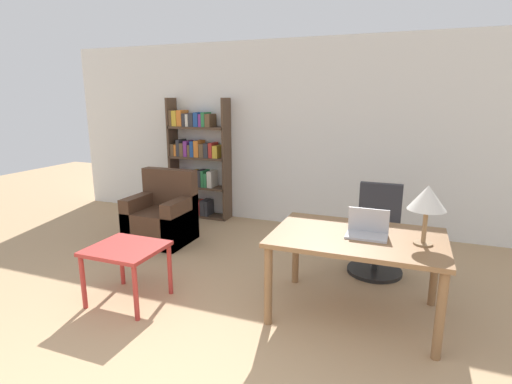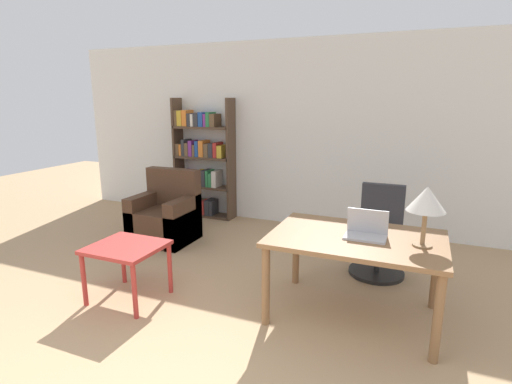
{
  "view_description": "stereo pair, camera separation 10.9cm",
  "coord_description": "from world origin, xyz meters",
  "px_view_note": "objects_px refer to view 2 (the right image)",
  "views": [
    {
      "loc": [
        1.45,
        -1.17,
        1.88
      ],
      "look_at": [
        0.09,
        2.35,
        0.99
      ],
      "focal_mm": 28.0,
      "sensor_mm": 36.0,
      "label": 1
    },
    {
      "loc": [
        1.55,
        -1.13,
        1.88
      ],
      "look_at": [
        0.09,
        2.35,
        0.99
      ],
      "focal_mm": 28.0,
      "sensor_mm": 36.0,
      "label": 2
    }
  ],
  "objects_px": {
    "table_lamp": "(427,200)",
    "side_table_blue": "(127,253)",
    "bookshelf": "(201,163)",
    "laptop": "(366,231)",
    "armchair": "(165,217)",
    "office_chair": "(379,237)",
    "desk": "(356,247)"
  },
  "relations": [
    {
      "from": "laptop",
      "to": "armchair",
      "type": "xyz_separation_m",
      "value": [
        -2.73,
        0.97,
        -0.47
      ]
    },
    {
      "from": "laptop",
      "to": "office_chair",
      "type": "height_order",
      "value": "laptop"
    },
    {
      "from": "table_lamp",
      "to": "armchair",
      "type": "distance_m",
      "value": 3.42
    },
    {
      "from": "side_table_blue",
      "to": "bookshelf",
      "type": "height_order",
      "value": "bookshelf"
    },
    {
      "from": "laptop",
      "to": "bookshelf",
      "type": "distance_m",
      "value": 3.61
    },
    {
      "from": "table_lamp",
      "to": "side_table_blue",
      "type": "xyz_separation_m",
      "value": [
        -2.53,
        -0.5,
        -0.65
      ]
    },
    {
      "from": "desk",
      "to": "side_table_blue",
      "type": "bearing_deg",
      "value": -165.43
    },
    {
      "from": "table_lamp",
      "to": "side_table_blue",
      "type": "relative_size",
      "value": 0.75
    },
    {
      "from": "laptop",
      "to": "bookshelf",
      "type": "xyz_separation_m",
      "value": [
        -2.88,
        2.18,
        0.07
      ]
    },
    {
      "from": "desk",
      "to": "laptop",
      "type": "relative_size",
      "value": 4.23
    },
    {
      "from": "desk",
      "to": "armchair",
      "type": "distance_m",
      "value": 2.86
    },
    {
      "from": "table_lamp",
      "to": "office_chair",
      "type": "xyz_separation_m",
      "value": [
        -0.42,
        1.06,
        -0.71
      ]
    },
    {
      "from": "laptop",
      "to": "side_table_blue",
      "type": "xyz_separation_m",
      "value": [
        -2.09,
        -0.54,
        -0.32
      ]
    },
    {
      "from": "table_lamp",
      "to": "side_table_blue",
      "type": "distance_m",
      "value": 2.66
    },
    {
      "from": "desk",
      "to": "office_chair",
      "type": "height_order",
      "value": "office_chair"
    },
    {
      "from": "armchair",
      "to": "side_table_blue",
      "type": "bearing_deg",
      "value": -66.89
    },
    {
      "from": "side_table_blue",
      "to": "armchair",
      "type": "relative_size",
      "value": 0.69
    },
    {
      "from": "desk",
      "to": "laptop",
      "type": "xyz_separation_m",
      "value": [
        0.07,
        0.01,
        0.14
      ]
    },
    {
      "from": "table_lamp",
      "to": "side_table_blue",
      "type": "bearing_deg",
      "value": -168.89
    },
    {
      "from": "side_table_blue",
      "to": "armchair",
      "type": "bearing_deg",
      "value": 113.11
    },
    {
      "from": "laptop",
      "to": "table_lamp",
      "type": "height_order",
      "value": "table_lamp"
    },
    {
      "from": "office_chair",
      "to": "armchair",
      "type": "distance_m",
      "value": 2.76
    },
    {
      "from": "armchair",
      "to": "office_chair",
      "type": "bearing_deg",
      "value": 1.02
    },
    {
      "from": "table_lamp",
      "to": "side_table_blue",
      "type": "height_order",
      "value": "table_lamp"
    },
    {
      "from": "office_chair",
      "to": "bookshelf",
      "type": "relative_size",
      "value": 0.51
    },
    {
      "from": "laptop",
      "to": "side_table_blue",
      "type": "bearing_deg",
      "value": -165.62
    },
    {
      "from": "laptop",
      "to": "side_table_blue",
      "type": "distance_m",
      "value": 2.18
    },
    {
      "from": "office_chair",
      "to": "laptop",
      "type": "bearing_deg",
      "value": -91.27
    },
    {
      "from": "armchair",
      "to": "bookshelf",
      "type": "height_order",
      "value": "bookshelf"
    },
    {
      "from": "bookshelf",
      "to": "side_table_blue",
      "type": "bearing_deg",
      "value": -73.84
    },
    {
      "from": "office_chair",
      "to": "bookshelf",
      "type": "bearing_deg",
      "value": 158.17
    },
    {
      "from": "table_lamp",
      "to": "laptop",
      "type": "bearing_deg",
      "value": 174.9
    }
  ]
}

